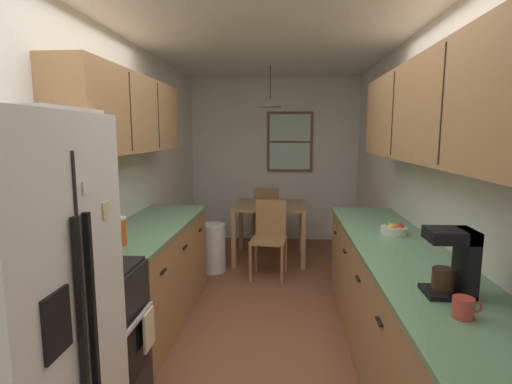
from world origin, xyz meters
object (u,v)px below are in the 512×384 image
object	(u,v)px
trash_bin	(213,248)
coffee_maker	(456,261)
microwave_over_range	(46,137)
dining_chair_far	(266,213)
mug_by_coffeemaker	(464,308)
dining_chair_near	(270,235)
fruit_bowl	(394,229)
storage_canister	(118,231)
stove_range	(81,344)
dining_table	(270,213)

from	to	relation	value
trash_bin	coffee_maker	world-z (taller)	coffee_maker
microwave_over_range	dining_chair_far	xyz separation A→B (m)	(1.00, 3.76, -1.17)
dining_chair_far	mug_by_coffeemaker	bearing A→B (deg)	-75.60
dining_chair_near	fruit_bowl	world-z (taller)	fruit_bowl
microwave_over_range	fruit_bowl	world-z (taller)	microwave_over_range
dining_chair_far	coffee_maker	world-z (taller)	coffee_maker
dining_chair_near	storage_canister	bearing A→B (deg)	-117.80
coffee_maker	mug_by_coffeemaker	bearing A→B (deg)	-103.51
mug_by_coffeemaker	fruit_bowl	xyz separation A→B (m)	(0.09, 1.44, -0.01)
coffee_maker	stove_range	bearing A→B (deg)	176.00
stove_range	storage_canister	size ratio (longest dim) A/B	5.47
trash_bin	microwave_over_range	bearing A→B (deg)	-99.00
stove_range	dining_table	world-z (taller)	stove_range
dining_chair_near	fruit_bowl	size ratio (longest dim) A/B	4.44
stove_range	storage_canister	xyz separation A→B (m)	(-0.01, 0.59, 0.53)
stove_range	coffee_maker	xyz separation A→B (m)	(2.01, -0.14, 0.60)
dining_table	microwave_over_range	bearing A→B (deg)	-109.15
dining_table	mug_by_coffeemaker	xyz separation A→B (m)	(0.98, -3.51, 0.31)
dining_table	dining_chair_near	distance (m)	0.65
microwave_over_range	dining_table	xyz separation A→B (m)	(1.08, 3.12, -1.03)
dining_table	dining_chair_far	world-z (taller)	dining_chair_far
coffee_maker	fruit_bowl	world-z (taller)	coffee_maker
dining_chair_near	fruit_bowl	xyz separation A→B (m)	(1.04, -1.43, 0.44)
trash_bin	storage_canister	distance (m)	2.13
trash_bin	fruit_bowl	size ratio (longest dim) A/B	2.93
stove_range	fruit_bowl	xyz separation A→B (m)	(2.04, 1.05, 0.47)
microwave_over_range	mug_by_coffeemaker	distance (m)	2.22
trash_bin	dining_chair_far	bearing A→B (deg)	63.38
stove_range	dining_chair_far	distance (m)	3.86
dining_chair_near	mug_by_coffeemaker	xyz separation A→B (m)	(0.95, -2.87, 0.45)
storage_canister	mug_by_coffeemaker	xyz separation A→B (m)	(1.96, -0.97, -0.06)
dining_chair_near	coffee_maker	world-z (taller)	coffee_maker
trash_bin	coffee_maker	distance (m)	3.30
microwave_over_range	mug_by_coffeemaker	xyz separation A→B (m)	(2.06, -0.39, -0.72)
dining_chair_near	trash_bin	xyz separation A→B (m)	(-0.70, 0.09, -0.20)
trash_bin	coffee_maker	size ratio (longest dim) A/B	1.79
dining_table	storage_canister	xyz separation A→B (m)	(-0.98, -2.53, 0.36)
storage_canister	microwave_over_range	bearing A→B (deg)	-100.42
coffee_maker	dining_table	bearing A→B (deg)	107.65
storage_canister	mug_by_coffeemaker	bearing A→B (deg)	-26.45
storage_canister	fruit_bowl	distance (m)	2.10
microwave_over_range	dining_chair_near	xyz separation A→B (m)	(1.11, 2.49, -1.17)
dining_table	dining_chair_near	world-z (taller)	dining_chair_near
stove_range	microwave_over_range	bearing A→B (deg)	179.97
stove_range	mug_by_coffeemaker	xyz separation A→B (m)	(1.95, -0.39, 0.47)
storage_canister	mug_by_coffeemaker	world-z (taller)	storage_canister
trash_bin	dining_chair_near	bearing A→B (deg)	-7.30
trash_bin	storage_canister	world-z (taller)	storage_canister
trash_bin	coffee_maker	bearing A→B (deg)	-57.74
storage_canister	coffee_maker	xyz separation A→B (m)	(2.01, -0.73, 0.07)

